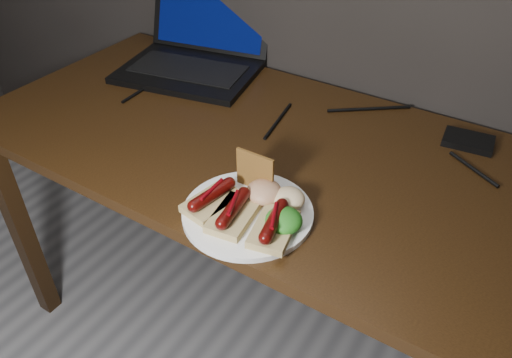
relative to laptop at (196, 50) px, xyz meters
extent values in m
cube|color=#341F0D|center=(0.36, -0.25, -0.07)|extent=(1.40, 0.70, 0.03)
cube|color=#341F0D|center=(-0.29, -0.55, -0.44)|extent=(0.05, 0.05, 0.72)
cube|color=#341F0D|center=(-0.29, 0.05, -0.44)|extent=(0.05, 0.05, 0.72)
cube|color=black|center=(0.01, -0.06, -0.04)|extent=(0.43, 0.35, 0.02)
cube|color=black|center=(0.01, -0.06, -0.03)|extent=(0.35, 0.21, 0.00)
cube|color=black|center=(-0.02, 0.11, 0.08)|extent=(0.40, 0.17, 0.23)
cube|color=#060742|center=(-0.02, 0.11, 0.08)|extent=(0.36, 0.14, 0.20)
cube|color=black|center=(0.80, 0.00, -0.04)|extent=(0.12, 0.09, 0.02)
cylinder|color=black|center=(0.37, -0.15, -0.05)|extent=(0.04, 0.18, 0.01)
cylinder|color=black|center=(0.54, 0.03, -0.05)|extent=(0.18, 0.14, 0.01)
cylinder|color=black|center=(0.84, -0.10, -0.05)|extent=(0.12, 0.08, 0.01)
cylinder|color=black|center=(-0.03, -0.19, -0.05)|extent=(0.02, 0.20, 0.01)
cylinder|color=white|center=(0.50, -0.49, -0.05)|extent=(0.28, 0.28, 0.01)
cube|color=#D0BA7A|center=(0.43, -0.51, -0.03)|extent=(0.09, 0.13, 0.02)
cylinder|color=#4E0905|center=(0.43, -0.51, -0.01)|extent=(0.04, 0.10, 0.02)
sphere|color=#4E0905|center=(0.43, -0.56, -0.01)|extent=(0.02, 0.02, 0.02)
sphere|color=#4E0905|center=(0.44, -0.46, -0.01)|extent=(0.02, 0.02, 0.02)
cylinder|color=#5E0409|center=(0.43, -0.51, 0.00)|extent=(0.01, 0.07, 0.01)
cube|color=#D0BA7A|center=(0.49, -0.52, -0.03)|extent=(0.09, 0.12, 0.02)
cylinder|color=#4E0905|center=(0.49, -0.52, -0.01)|extent=(0.04, 0.10, 0.02)
sphere|color=#4E0905|center=(0.50, -0.57, -0.01)|extent=(0.03, 0.02, 0.02)
sphere|color=#4E0905|center=(0.48, -0.47, -0.01)|extent=(0.02, 0.02, 0.02)
cylinder|color=#5E0409|center=(0.49, -0.52, 0.00)|extent=(0.03, 0.07, 0.01)
cube|color=#D0BA7A|center=(0.57, -0.51, -0.03)|extent=(0.09, 0.13, 0.02)
cylinder|color=#4E0905|center=(0.57, -0.51, -0.01)|extent=(0.04, 0.10, 0.02)
sphere|color=#4E0905|center=(0.58, -0.56, -0.01)|extent=(0.03, 0.02, 0.02)
sphere|color=#4E0905|center=(0.56, -0.46, -0.01)|extent=(0.03, 0.02, 0.02)
cylinder|color=#5E0409|center=(0.57, -0.51, 0.00)|extent=(0.04, 0.07, 0.01)
cube|color=olive|center=(0.47, -0.42, 0.00)|extent=(0.09, 0.01, 0.08)
ellipsoid|color=#185611|center=(0.58, -0.49, -0.02)|extent=(0.07, 0.07, 0.04)
ellipsoid|color=maroon|center=(0.51, -0.44, -0.02)|extent=(0.07, 0.07, 0.04)
ellipsoid|color=#EFE3CE|center=(0.56, -0.43, -0.02)|extent=(0.06, 0.06, 0.04)
camera|label=1|loc=(0.91, -1.09, 0.60)|focal=35.00mm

